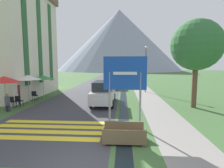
# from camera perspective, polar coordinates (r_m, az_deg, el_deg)

# --- Properties ---
(ground_plane) EXTENTS (160.00, 160.00, 0.00)m
(ground_plane) POSITION_cam_1_polar(r_m,az_deg,el_deg) (25.00, 0.96, -0.86)
(ground_plane) COLOR #3D6033
(road) EXTENTS (6.40, 60.00, 0.01)m
(road) POSITION_cam_1_polar(r_m,az_deg,el_deg) (35.11, -2.36, 1.20)
(road) COLOR #38383D
(road) RESTS_ON ground_plane
(footpath) EXTENTS (2.20, 60.00, 0.01)m
(footpath) POSITION_cam_1_polar(r_m,az_deg,el_deg) (35.01, 7.62, 1.13)
(footpath) COLOR gray
(footpath) RESTS_ON ground_plane
(drainage_channel) EXTENTS (0.60, 60.00, 0.00)m
(drainage_channel) POSITION_cam_1_polar(r_m,az_deg,el_deg) (34.92, 3.69, 1.16)
(drainage_channel) COLOR black
(drainage_channel) RESTS_ON ground_plane
(crosswalk_marking) EXTENTS (5.44, 2.54, 0.01)m
(crosswalk_marking) POSITION_cam_1_polar(r_m,az_deg,el_deg) (9.27, -20.36, -13.62)
(crosswalk_marking) COLOR yellow
(crosswalk_marking) RESTS_ON ground_plane
(mountain_distant) EXTENTS (68.35, 68.35, 33.77)m
(mountain_distant) POSITION_cam_1_polar(r_m,az_deg,el_deg) (102.08, 2.37, 14.01)
(mountain_distant) COLOR gray
(mountain_distant) RESTS_ON ground_plane
(hotel_building) EXTENTS (5.36, 9.62, 10.99)m
(hotel_building) POSITION_cam_1_polar(r_m,az_deg,el_deg) (20.02, -29.10, 13.62)
(hotel_building) COLOR beige
(hotel_building) RESTS_ON ground_plane
(road_sign) EXTENTS (2.07, 0.11, 3.50)m
(road_sign) POSITION_cam_1_polar(r_m,az_deg,el_deg) (8.39, 4.27, 1.30)
(road_sign) COLOR gray
(road_sign) RESTS_ON ground_plane
(footbridge) EXTENTS (1.70, 1.10, 0.65)m
(footbridge) POSITION_cam_1_polar(r_m,az_deg,el_deg) (7.46, 3.94, -16.40)
(footbridge) COLOR brown
(footbridge) RESTS_ON ground_plane
(parked_car_near) EXTENTS (1.76, 4.52, 1.82)m
(parked_car_near) POSITION_cam_1_polar(r_m,az_deg,el_deg) (13.92, -2.80, -2.79)
(parked_car_near) COLOR silver
(parked_car_near) RESTS_ON ground_plane
(parked_car_far) EXTENTS (1.94, 3.83, 1.82)m
(parked_car_far) POSITION_cam_1_polar(r_m,az_deg,el_deg) (23.95, -0.10, 1.01)
(parked_car_far) COLOR #28663D
(parked_car_far) RESTS_ON ground_plane
(cafe_chair_near_right) EXTENTS (0.40, 0.40, 0.85)m
(cafe_chair_near_right) POSITION_cam_1_polar(r_m,az_deg,el_deg) (14.60, -28.18, -4.68)
(cafe_chair_near_right) COLOR black
(cafe_chair_near_right) RESTS_ON ground_plane
(cafe_chair_near_left) EXTENTS (0.40, 0.40, 0.85)m
(cafe_chair_near_left) POSITION_cam_1_polar(r_m,az_deg,el_deg) (14.52, -29.86, -4.83)
(cafe_chair_near_left) COLOR black
(cafe_chair_near_left) RESTS_ON ground_plane
(cafe_chair_far_left) EXTENTS (0.40, 0.40, 0.85)m
(cafe_chair_far_left) POSITION_cam_1_polar(r_m,az_deg,el_deg) (16.60, -23.95, -3.24)
(cafe_chair_far_left) COLOR black
(cafe_chair_far_left) RESTS_ON ground_plane
(cafe_umbrella_front_red) EXTENTS (2.02, 2.02, 2.36)m
(cafe_umbrella_front_red) POSITION_cam_1_polar(r_m,az_deg,el_deg) (13.52, -31.74, 1.31)
(cafe_umbrella_front_red) COLOR #B7B2A8
(cafe_umbrella_front_red) RESTS_ON ground_plane
(cafe_umbrella_middle_white) EXTENTS (2.09, 2.09, 2.28)m
(cafe_umbrella_middle_white) POSITION_cam_1_polar(r_m,az_deg,el_deg) (15.77, -25.74, 1.96)
(cafe_umbrella_middle_white) COLOR #B7B2A8
(cafe_umbrella_middle_white) RESTS_ON ground_plane
(cafe_umbrella_rear_green) EXTENTS (2.12, 2.12, 2.10)m
(cafe_umbrella_rear_green) POSITION_cam_1_polar(r_m,az_deg,el_deg) (17.74, -21.59, 2.02)
(cafe_umbrella_rear_green) COLOR #B7B2A8
(cafe_umbrella_rear_green) RESTS_ON ground_plane
(person_seated_near) EXTENTS (0.32, 0.32, 1.23)m
(person_seated_near) POSITION_cam_1_polar(r_m,az_deg,el_deg) (13.56, -30.98, -4.92)
(person_seated_near) COLOR #282833
(person_seated_near) RESTS_ON ground_plane
(person_standing_terrace) EXTENTS (0.32, 0.32, 1.75)m
(person_standing_terrace) POSITION_cam_1_polar(r_m,az_deg,el_deg) (15.48, -28.37, -2.22)
(person_standing_terrace) COLOR #282833
(person_standing_terrace) RESTS_ON ground_plane
(streetlamp) EXTENTS (0.28, 0.28, 5.20)m
(streetlamp) POSITION_cam_1_polar(r_m,az_deg,el_deg) (20.20, 10.98, 6.10)
(streetlamp) COLOR #515156
(streetlamp) RESTS_ON ground_plane
(tree_by_path) EXTENTS (3.58, 3.58, 6.28)m
(tree_by_path) POSITION_cam_1_polar(r_m,az_deg,el_deg) (13.95, 25.88, 11.28)
(tree_by_path) COLOR brown
(tree_by_path) RESTS_ON ground_plane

